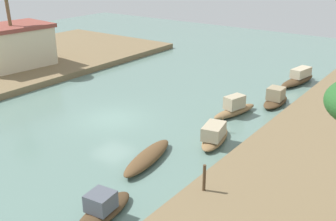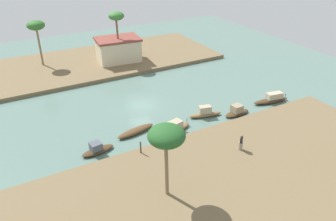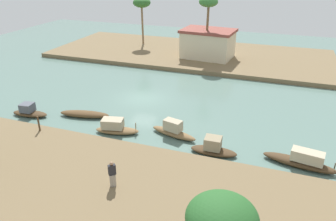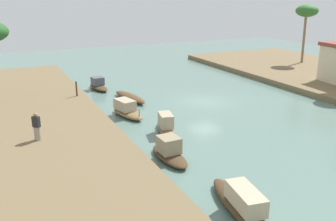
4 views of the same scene
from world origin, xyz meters
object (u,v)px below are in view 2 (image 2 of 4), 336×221
sampan_foreground (136,131)px  sampan_open_hull (97,149)px  sampan_upstream_small (176,127)px  sampan_near_left_bank (205,113)px  mooring_post (141,147)px  sampan_downstream_large (237,111)px  sampan_with_red_awning (272,99)px  palm_tree_right_tall (116,18)px  riverside_building (118,49)px  person_on_near_bank (241,143)px  palm_tree_left_near (167,137)px  palm_tree_right_short (36,26)px

sampan_foreground → sampan_open_hull: size_ratio=1.36×
sampan_upstream_small → sampan_foreground: bearing=144.2°
sampan_near_left_bank → mooring_post: bearing=-146.2°
sampan_downstream_large → mooring_post: bearing=-172.7°
sampan_open_hull → sampan_near_left_bank: size_ratio=0.84×
sampan_foreground → mooring_post: size_ratio=3.72×
sampan_with_red_awning → palm_tree_right_tall: palm_tree_right_tall is taller
sampan_near_left_bank → riverside_building: bearing=110.1°
palm_tree_right_tall → person_on_near_bank: bearing=-87.4°
palm_tree_right_tall → mooring_post: bearing=-106.9°
sampan_with_red_awning → sampan_downstream_large: (-5.93, -0.41, -0.02)m
sampan_foreground → riverside_building: size_ratio=0.64×
sampan_near_left_bank → sampan_with_red_awning: bearing=7.4°
sampan_upstream_small → palm_tree_right_tall: bearing=71.8°
sampan_open_hull → person_on_near_bank: size_ratio=2.04×
sampan_foreground → sampan_upstream_small: (3.97, -1.69, 0.22)m
sampan_upstream_small → sampan_downstream_large: 8.05m
sampan_open_hull → sampan_downstream_large: sampan_downstream_large is taller
person_on_near_bank → sampan_open_hull: bearing=106.5°
sampan_open_hull → riverside_building: riverside_building is taller
sampan_upstream_small → sampan_near_left_bank: 4.66m
sampan_near_left_bank → person_on_near_bank: person_on_near_bank is taller
mooring_post → riverside_building: 25.90m
person_on_near_bank → palm_tree_left_near: (-9.10, -1.84, 4.66)m
sampan_upstream_small → riverside_building: riverside_building is taller
palm_tree_right_short → palm_tree_right_tall: bearing=-21.3°
sampan_open_hull → sampan_downstream_large: bearing=-8.8°
sampan_foreground → sampan_downstream_large: 12.19m
sampan_upstream_small → sampan_open_hull: bearing=165.7°
sampan_open_hull → palm_tree_right_short: 26.64m
sampan_upstream_small → palm_tree_right_short: palm_tree_right_short is taller
sampan_with_red_awning → palm_tree_left_near: size_ratio=0.79×
sampan_upstream_small → person_on_near_bank: size_ratio=2.20×
sampan_foreground → sampan_with_red_awning: 18.02m
sampan_with_red_awning → sampan_foreground: bearing=-175.9°
sampan_near_left_bank → sampan_downstream_large: 3.80m
palm_tree_left_near → person_on_near_bank: bearing=11.4°
sampan_upstream_small → riverside_building: 22.46m
sampan_near_left_bank → riverside_building: riverside_building is taller
sampan_downstream_large → palm_tree_left_near: palm_tree_left_near is taller
palm_tree_right_tall → riverside_building: bearing=79.9°
sampan_foreground → sampan_near_left_bank: (8.51, -0.61, 0.23)m
sampan_near_left_bank → person_on_near_bank: size_ratio=2.42×
sampan_open_hull → palm_tree_right_tall: bearing=56.7°
sampan_foreground → sampan_with_red_awning: (17.94, -1.66, 0.21)m
palm_tree_right_short → riverside_building: size_ratio=0.96×
palm_tree_left_near → palm_tree_right_tall: size_ratio=0.79×
palm_tree_right_short → palm_tree_left_near: bearing=-84.6°
sampan_with_red_awning → sampan_upstream_small: sampan_with_red_awning is taller
sampan_upstream_small → palm_tree_right_tall: palm_tree_right_tall is taller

